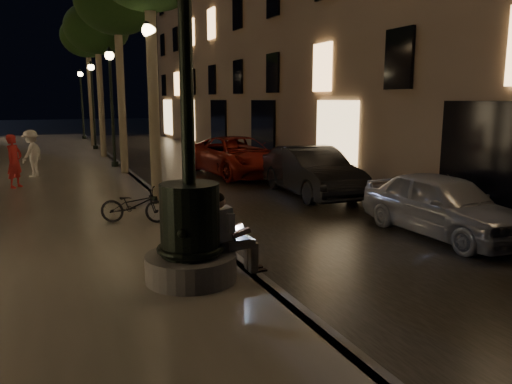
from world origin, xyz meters
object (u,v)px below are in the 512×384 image
lamp_curb_c (92,94)px  car_second (312,171)px  tree_third (97,29)px  lamp_curb_d (82,95)px  fountain_lamppost (190,215)px  lamp_curb_a (151,87)px  bicycle (134,205)px  tree_second (117,2)px  tree_far (87,37)px  pedestrian_white (32,153)px  seated_man_laptop (228,231)px  car_third (238,156)px  car_front (443,205)px  lamp_curb_b (111,92)px  pedestrian_red (14,161)px

lamp_curb_c → car_second: lamp_curb_c is taller
tree_third → lamp_curb_d: size_ratio=1.50×
fountain_lamppost → lamp_curb_c: (0.70, 22.00, 2.02)m
lamp_curb_d → car_second: lamp_curb_d is taller
lamp_curb_a → lamp_curb_c: same height
bicycle → tree_second: bearing=17.5°
tree_far → lamp_curb_c: bearing=-92.3°
lamp_curb_d → car_second: (4.88, -23.82, -2.49)m
pedestrian_white → seated_man_laptop: bearing=43.0°
lamp_curb_a → lamp_curb_c: 16.00m
pedestrian_white → bicycle: size_ratio=1.10×
fountain_lamppost → tree_third: bearing=87.8°
lamp_curb_c → car_third: size_ratio=0.89×
tree_third → car_front: bearing=-72.9°
tree_second → tree_third: bearing=91.0°
car_third → lamp_curb_a: bearing=-135.9°
seated_man_laptop → tree_second: tree_second is taller
seated_man_laptop → lamp_curb_a: (0.09, 6.00, 2.33)m
tree_second → tree_third: (-0.10, 6.00, -0.20)m
pedestrian_white → fountain_lamppost: bearing=40.3°
lamp_curb_b → fountain_lamppost: bearing=-92.9°
tree_second → lamp_curb_b: size_ratio=1.54×
car_front → lamp_curb_c: bearing=102.4°
lamp_curb_b → lamp_curb_d: bearing=90.0°
lamp_curb_b → bicycle: lamp_curb_b is taller
pedestrian_white → pedestrian_red: bearing=18.0°
tree_second → pedestrian_red: tree_second is taller
car_third → bicycle: car_third is taller
tree_third → bicycle: bearing=-93.6°
tree_second → car_second: (4.78, -5.82, -5.58)m
fountain_lamppost → car_front: 6.03m
tree_third → lamp_curb_d: bearing=90.0°
lamp_curb_a → tree_far: bearing=89.7°
lamp_curb_b → pedestrian_white: 4.12m
lamp_curb_b → bicycle: bearing=-95.1°
lamp_curb_c → lamp_curb_d: bearing=90.0°
lamp_curb_b → car_third: 5.78m
seated_man_laptop → pedestrian_red: size_ratio=0.79×
car_third → lamp_curb_d: bearing=97.4°
seated_man_laptop → bicycle: (-0.80, 4.00, -0.30)m
fountain_lamppost → seated_man_laptop: fountain_lamppost is taller
lamp_curb_d → car_third: size_ratio=0.89×
lamp_curb_d → car_second: size_ratio=1.06×
car_second → bicycle: car_second is taller
fountain_lamppost → lamp_curb_c: fountain_lamppost is taller
lamp_curb_b → car_front: 14.24m
lamp_curb_b → lamp_curb_c: size_ratio=1.00×
tree_third → car_third: tree_third is taller
seated_man_laptop → lamp_curb_b: bearing=89.6°
tree_third → pedestrian_red: 10.08m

